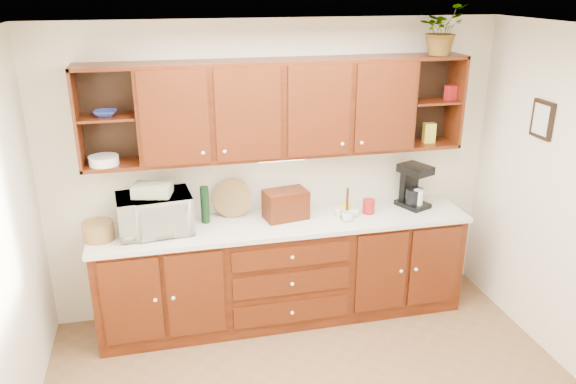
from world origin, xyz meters
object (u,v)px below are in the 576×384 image
bread_box (286,204)px  potted_plant (441,30)px  microwave (155,214)px  coffee_maker (413,186)px

bread_box → potted_plant: bearing=-9.0°
microwave → coffee_maker: coffee_maker is taller
coffee_maker → potted_plant: potted_plant is taller
microwave → potted_plant: (2.44, 0.06, 1.40)m
microwave → coffee_maker: 2.30m
coffee_maker → bread_box: bearing=158.4°
microwave → coffee_maker: size_ratio=1.49×
microwave → bread_box: microwave is taller
microwave → potted_plant: potted_plant is taller
potted_plant → bread_box: bearing=-179.1°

